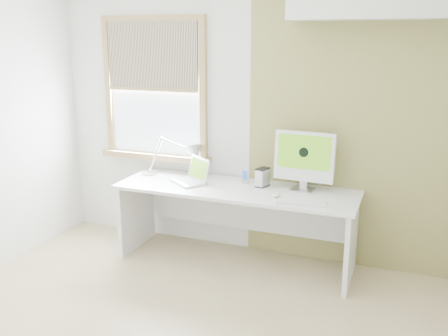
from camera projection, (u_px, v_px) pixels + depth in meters
The scene contains 11 objects.
room at pixel (164, 162), 3.11m from camera, with size 4.04×3.54×2.64m.
accent_wall at pixel (359, 126), 4.34m from camera, with size 2.00×0.02×2.60m, color olive.
window at pixel (154, 90), 4.94m from camera, with size 1.20×0.14×1.42m.
desk at pixel (238, 206), 4.62m from camera, with size 2.20×0.70×0.73m.
desk_lamp at pixel (186, 156), 4.87m from camera, with size 0.69×0.34×0.38m.
laptop at pixel (193, 176), 4.68m from camera, with size 0.42×0.40×0.23m.
phone_dock at pixel (245, 179), 4.65m from camera, with size 0.08×0.08×0.14m.
external_drive at pixel (263, 177), 4.53m from camera, with size 0.12×0.15×0.17m.
imac at pixel (304, 158), 4.38m from camera, with size 0.54×0.19×0.53m.
keyboard at pixel (302, 203), 4.08m from camera, with size 0.43×0.17×0.02m.
mouse at pixel (276, 195), 4.26m from camera, with size 0.06×0.10×0.03m, color white.
Camera 1 is at (1.43, -2.68, 2.06)m, focal length 39.89 mm.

